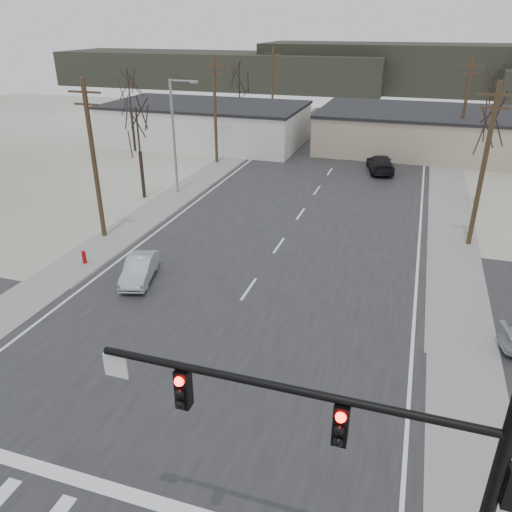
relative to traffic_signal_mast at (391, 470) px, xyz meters
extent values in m
plane|color=silver|center=(-7.89, 6.20, -4.67)|extent=(140.00, 140.00, 0.00)
cube|color=black|center=(-7.89, 21.20, -4.65)|extent=(18.00, 110.00, 0.05)
cube|color=black|center=(-7.89, 6.20, -4.65)|extent=(90.00, 10.00, 0.04)
cube|color=gray|center=(-18.49, 26.20, -4.64)|extent=(3.00, 90.00, 0.06)
cube|color=gray|center=(2.71, 26.20, -4.64)|extent=(3.00, 90.00, 0.06)
cylinder|color=black|center=(-2.29, 0.00, 1.53)|extent=(8.40, 0.18, 0.18)
cube|color=black|center=(-1.09, 0.00, 0.93)|extent=(0.32, 0.30, 1.00)
cube|color=black|center=(-4.59, 0.00, 0.93)|extent=(0.32, 0.30, 1.00)
sphere|color=#FF0C05|center=(-1.09, -0.17, 1.25)|extent=(0.22, 0.22, 0.22)
sphere|color=#FF0C05|center=(-4.59, -0.17, 1.25)|extent=(0.22, 0.22, 0.22)
cube|color=silver|center=(-6.29, 0.00, 1.13)|extent=(0.60, 0.04, 0.60)
cylinder|color=#A50C0C|center=(-18.09, 14.20, -4.32)|extent=(0.24, 0.24, 0.70)
sphere|color=#A50C0C|center=(-18.09, 14.20, -3.92)|extent=(0.24, 0.24, 0.24)
cube|color=silver|center=(-23.89, 46.20, -2.57)|extent=(22.00, 12.00, 4.20)
cube|color=black|center=(-23.89, 46.20, -0.32)|extent=(22.30, 12.30, 0.30)
cube|color=tan|center=(2.11, 50.20, -2.67)|extent=(26.00, 14.00, 4.00)
cube|color=black|center=(2.11, 50.20, -0.52)|extent=(26.30, 14.30, 0.30)
cylinder|color=#4B3A23|center=(-19.39, 18.20, 0.33)|extent=(0.30, 0.30, 10.00)
cube|color=#4B3A23|center=(-19.39, 18.20, 4.53)|extent=(2.20, 0.12, 0.12)
cube|color=#4B3A23|center=(-19.39, 18.20, 3.83)|extent=(1.60, 0.12, 0.12)
cylinder|color=#4B3A23|center=(-19.39, 38.20, 0.33)|extent=(0.30, 0.30, 10.00)
cube|color=#4B3A23|center=(-19.39, 38.20, 4.53)|extent=(2.20, 0.12, 0.12)
cube|color=#4B3A23|center=(-19.39, 38.20, 3.83)|extent=(1.60, 0.12, 0.12)
cylinder|color=#4B3A23|center=(-19.39, 58.20, 0.33)|extent=(0.30, 0.30, 10.00)
cube|color=#4B3A23|center=(-19.39, 58.20, 4.53)|extent=(2.20, 0.12, 0.12)
cube|color=#4B3A23|center=(-19.39, 58.20, 3.83)|extent=(1.60, 0.12, 0.12)
cylinder|color=#4B3A23|center=(3.61, 24.20, 0.33)|extent=(0.30, 0.30, 10.00)
cube|color=#4B3A23|center=(3.61, 24.20, 4.53)|extent=(2.20, 0.12, 0.12)
cube|color=#4B3A23|center=(3.61, 24.20, 3.83)|extent=(1.60, 0.12, 0.12)
cylinder|color=#4B3A23|center=(3.61, 46.20, 0.33)|extent=(0.30, 0.30, 10.00)
cube|color=#4B3A23|center=(3.61, 46.20, 4.53)|extent=(2.20, 0.12, 0.12)
cube|color=#4B3A23|center=(3.61, 46.20, 3.83)|extent=(1.60, 0.12, 0.12)
cylinder|color=gray|center=(-18.89, 28.20, -0.17)|extent=(0.20, 0.20, 9.00)
cylinder|color=gray|center=(-17.89, 28.20, 4.23)|extent=(2.00, 0.12, 0.12)
cube|color=gray|center=(-16.89, 28.20, 4.18)|extent=(0.60, 0.25, 0.18)
cylinder|color=#30231D|center=(-20.89, 26.20, -2.80)|extent=(0.28, 0.28, 3.75)
cylinder|color=#30231D|center=(-20.89, 26.20, 0.58)|extent=(0.14, 0.14, 3.75)
cylinder|color=#30231D|center=(4.61, 32.20, -2.55)|extent=(0.28, 0.28, 4.25)
cylinder|color=#30231D|center=(4.61, 32.20, 1.28)|extent=(0.14, 0.14, 4.25)
cylinder|color=#30231D|center=(-21.89, 52.20, -2.42)|extent=(0.28, 0.28, 4.50)
cylinder|color=#30231D|center=(-21.89, 52.20, 1.63)|extent=(0.14, 0.14, 4.50)
cylinder|color=#30231D|center=(7.11, 58.20, -2.67)|extent=(0.28, 0.28, 4.00)
cylinder|color=#30231D|center=(7.11, 58.20, 0.93)|extent=(0.14, 0.14, 4.00)
cylinder|color=#30231D|center=(-29.89, 40.20, -2.42)|extent=(0.28, 0.28, 4.50)
cylinder|color=#30231D|center=(-29.89, 40.20, 1.63)|extent=(0.14, 0.14, 4.50)
cube|color=#333026|center=(-42.89, 98.20, -1.17)|extent=(70.00, 18.00, 7.00)
cube|color=#333026|center=(7.11, 102.20, -0.17)|extent=(80.00, 18.00, 9.00)
imported|color=#9B9FA5|center=(-13.92, 13.37, -3.98)|extent=(2.37, 4.13, 1.29)
imported|color=black|center=(-3.40, 39.73, -3.85)|extent=(3.27, 5.69, 1.55)
imported|color=black|center=(-13.40, 69.05, -3.87)|extent=(3.17, 4.76, 1.51)
camera|label=1|loc=(-0.37, -7.82, 8.30)|focal=35.00mm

